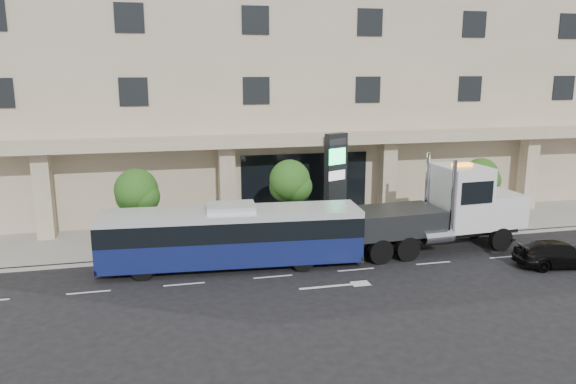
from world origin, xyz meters
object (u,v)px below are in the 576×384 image
object	(u,v)px
signage_pylon	(336,180)
black_sedan	(560,254)
tow_truck	(443,211)
city_bus	(231,235)

from	to	relation	value
signage_pylon	black_sedan	bearing A→B (deg)	-68.83
tow_truck	signage_pylon	size ratio (longest dim) A/B	1.97
city_bus	signage_pylon	distance (m)	8.58
signage_pylon	tow_truck	bearing A→B (deg)	-71.74
city_bus	signage_pylon	size ratio (longest dim) A/B	2.25
city_bus	tow_truck	bearing A→B (deg)	5.72
city_bus	black_sedan	xyz separation A→B (m)	(15.31, -3.45, -0.95)
city_bus	black_sedan	world-z (taller)	city_bus
city_bus	tow_truck	xyz separation A→B (m)	(11.11, 0.29, 0.45)
black_sedan	tow_truck	bearing A→B (deg)	55.25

